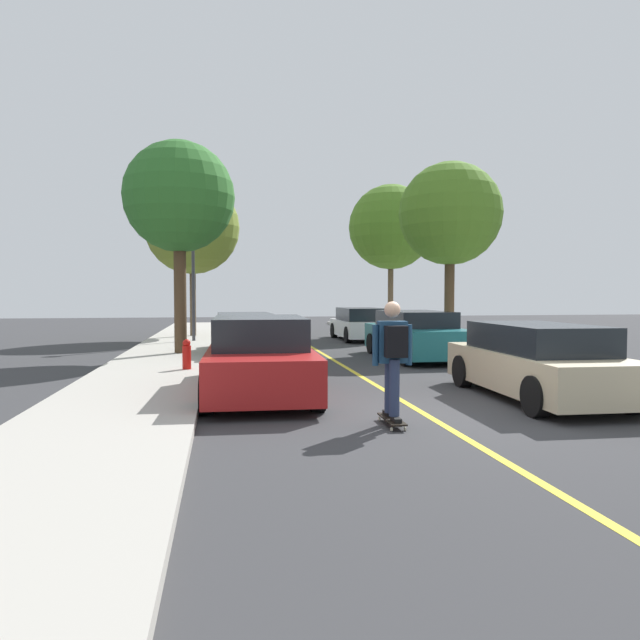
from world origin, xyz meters
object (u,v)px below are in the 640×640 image
Objects in this scene: parked_car_right_far at (360,324)px; street_tree_left_near at (192,227)px; parked_car_right_near at (416,335)px; street_tree_left_nearest at (179,198)px; parked_car_left_nearest at (260,358)px; parked_car_right_nearest at (537,362)px; streetlamp at (193,264)px; skateboard at (392,419)px; fire_hydrant at (187,354)px; street_tree_right_near at (391,227)px; skateboarder at (393,353)px; street_tree_right_nearest at (450,214)px; parked_car_left_near at (245,335)px.

street_tree_left_near reaches higher than parked_car_right_far.
parked_car_right_far is 8.10m from street_tree_left_near.
parked_car_right_near is 0.76× the size of street_tree_left_nearest.
parked_car_left_nearest is 5.03m from parked_car_right_nearest.
streetlamp reaches higher than parked_car_right_far.
parked_car_right_nearest is 3.62m from skateboard.
parked_car_right_far is 11.40m from fire_hydrant.
street_tree_right_near is at bearing 41.05° from street_tree_left_nearest.
skateboarder is (-0.00, -0.03, 0.96)m from skateboard.
parked_car_left_nearest is at bearing -81.29° from streetlamp.
street_tree_left_nearest is 8.75m from street_tree_right_nearest.
skateboard is (-3.18, -8.23, -0.60)m from parked_car_right_near.
street_tree_left_nearest reaches higher than parked_car_left_near.
parked_car_left_nearest is at bearing -111.49° from parked_car_right_far.
parked_car_right_near is 8.86m from skateboarder.
street_tree_right_near is 1.33× the size of streetlamp.
streetlamp is at bearing 87.98° from street_tree_left_nearest.
parked_car_left_nearest is 0.73× the size of street_tree_left_nearest.
parked_car_right_far reaches higher than parked_car_left_near.
skateboarder reaches higher than parked_car_right_far.
skateboarder is at bearing -101.80° from parked_car_right_far.
street_tree_left_near is at bearing 102.06° from skateboard.
parked_car_left_nearest is 3.32m from skateboard.
parked_car_left_nearest is at bearing 121.32° from skateboarder.
parked_car_left_nearest reaches higher than skateboard.
parked_car_left_nearest is 0.91× the size of streetlamp.
street_tree_left_near is at bearing 90.00° from street_tree_left_nearest.
skateboard is at bearing -77.94° from street_tree_left_near.
street_tree_right_near reaches higher than parked_car_left_nearest.
street_tree_right_near reaches higher than parked_car_left_near.
fire_hydrant is at bearing -87.90° from street_tree_left_near.
street_tree_right_nearest is at bearing 77.73° from parked_car_right_nearest.
street_tree_left_near is 0.98× the size of street_tree_right_near.
parked_car_right_near is 9.24m from streetlamp.
parked_car_left_nearest reaches higher than parked_car_left_near.
parked_car_right_near is 11.77m from street_tree_left_near.
parked_car_right_far is 0.68× the size of street_tree_left_nearest.
parked_car_left_near is at bearing 69.12° from fire_hydrant.
parked_car_left_nearest is 3.31m from skateboarder.
street_tree_right_near is 9.51× the size of fire_hydrant.
fire_hydrant is at bearing 146.99° from parked_car_right_nearest.
parked_car_right_far is 6.05× the size of fire_hydrant.
streetlamp is at bearing 91.70° from fire_hydrant.
fire_hydrant is at bearing -88.30° from streetlamp.
parked_car_right_far is at bearing 39.17° from street_tree_left_nearest.
parked_car_right_far is at bearing 90.00° from parked_car_right_nearest.
street_tree_right_near is at bearing 83.04° from parked_car_right_nearest.
skateboarder reaches higher than parked_car_right_nearest.
parked_car_right_nearest is 0.67× the size of street_tree_left_near.
street_tree_right_nearest reaches higher than streetlamp.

